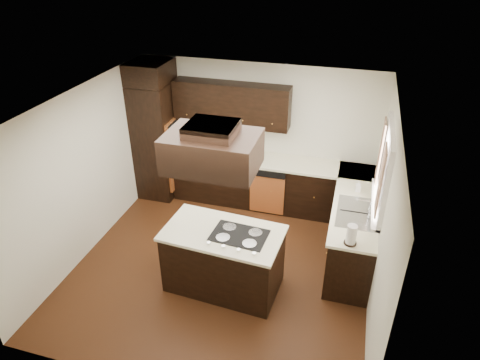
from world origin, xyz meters
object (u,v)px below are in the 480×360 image
(oven_column, at_px, (157,141))
(spice_rack, at_px, (230,147))
(range_hood, at_px, (212,152))
(island, at_px, (224,260))

(oven_column, distance_m, spice_rack, 1.36)
(range_hood, bearing_deg, oven_column, 129.74)
(oven_column, bearing_deg, range_hood, -50.26)
(island, xyz_separation_m, spice_rack, (-0.57, 2.19, 0.63))
(island, bearing_deg, oven_column, 136.63)
(island, bearing_deg, spice_rack, 108.63)
(range_hood, height_order, spice_rack, range_hood)
(oven_column, relative_size, range_hood, 2.02)
(spice_rack, bearing_deg, island, -70.31)
(island, bearing_deg, range_hood, -102.17)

